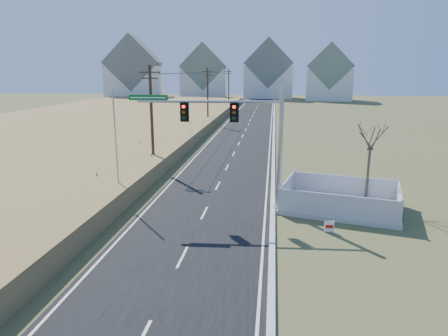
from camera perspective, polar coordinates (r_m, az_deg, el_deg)
ground at (r=20.95m, az=-4.73°, el=-10.30°), size 260.00×260.00×0.00m
road at (r=69.35m, az=3.71°, el=6.65°), size 8.00×180.00×0.06m
curb at (r=69.23m, az=7.17°, el=6.61°), size 0.30×180.00×0.18m
reed_marsh at (r=65.54m, az=-18.42°, el=6.12°), size 38.00×110.00×1.30m
utility_pole_near at (r=35.53m, az=-10.30°, el=7.30°), size 1.80×0.26×9.00m
utility_pole_mid at (r=64.69m, az=-2.35°, el=10.30°), size 1.80×0.26×9.00m
utility_pole_far at (r=94.38m, az=0.68°, el=11.38°), size 1.80×0.26×9.00m
condo_nw at (r=125.94m, az=-12.75°, el=13.01°), size 17.69×13.38×19.05m
condo_nnw at (r=128.63m, az=-2.86°, el=12.98°), size 14.93×11.17×17.03m
condo_n at (r=130.73m, az=6.35°, el=13.22°), size 15.27×10.20×18.54m
condo_ne at (r=123.76m, az=14.85°, el=12.48°), size 14.12×10.51×16.52m
traffic_signal_mast at (r=24.31m, az=3.63°, el=4.48°), size 9.53×0.88×7.59m
fence_enclosure at (r=26.28m, az=16.21°, el=-5.05°), size 8.04×6.39×1.63m
open_sign at (r=22.49m, az=14.80°, el=-8.07°), size 0.52×0.09×0.64m
flagpole at (r=27.05m, az=-15.06°, el=1.41°), size 0.33×0.33×7.43m
bare_tree at (r=27.17m, az=20.29°, el=4.44°), size 2.12×2.12×5.62m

